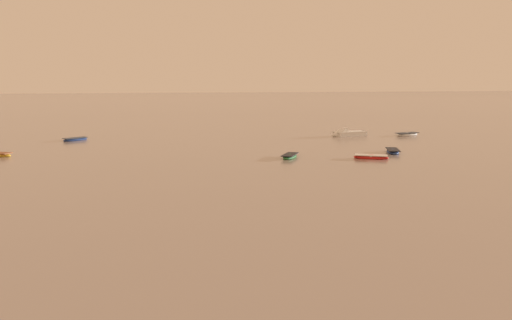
# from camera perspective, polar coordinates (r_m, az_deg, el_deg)

# --- Properties ---
(rowboat_moored_0) EXTENTS (2.97, 4.72, 0.71)m
(rowboat_moored_0) POSITION_cam_1_polar(r_m,az_deg,el_deg) (71.45, 15.11, 0.94)
(rowboat_moored_0) COLOR navy
(rowboat_moored_0) RESTS_ON ground
(motorboat_moored_1) EXTENTS (6.96, 3.43, 2.29)m
(motorboat_moored_1) POSITION_cam_1_polar(r_m,az_deg,el_deg) (91.00, 10.00, 2.85)
(motorboat_moored_1) COLOR white
(motorboat_moored_1) RESTS_ON ground
(rowboat_moored_2) EXTENTS (4.54, 3.33, 0.69)m
(rowboat_moored_2) POSITION_cam_1_polar(r_m,az_deg,el_deg) (65.40, 12.80, 0.31)
(rowboat_moored_2) COLOR red
(rowboat_moored_2) RESTS_ON ground
(rowboat_moored_3) EXTENTS (3.41, 4.38, 0.67)m
(rowboat_moored_3) POSITION_cam_1_polar(r_m,az_deg,el_deg) (64.62, 3.82, 0.41)
(rowboat_moored_3) COLOR #23602D
(rowboat_moored_3) RESTS_ON ground
(rowboat_moored_4) EXTENTS (4.25, 3.66, 0.67)m
(rowboat_moored_4) POSITION_cam_1_polar(r_m,az_deg,el_deg) (88.27, -19.63, 2.19)
(rowboat_moored_4) COLOR navy
(rowboat_moored_4) RESTS_ON ground
(rowboat_moored_7) EXTENTS (4.99, 2.73, 0.75)m
(rowboat_moored_7) POSITION_cam_1_polar(r_m,az_deg,el_deg) (94.56, 16.61, 2.77)
(rowboat_moored_7) COLOR white
(rowboat_moored_7) RESTS_ON ground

